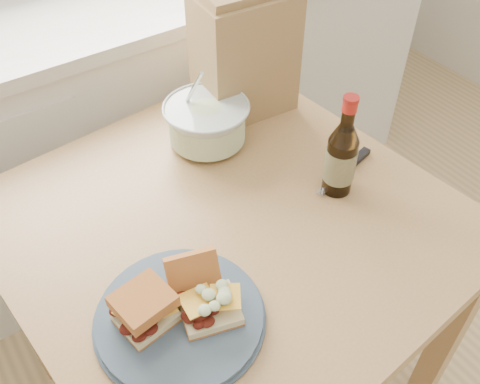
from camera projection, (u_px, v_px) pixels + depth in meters
cabinet_run at (121, 119)px, 1.97m from camera, size 2.50×0.64×0.94m
dining_table at (228, 251)px, 1.27m from camera, size 1.02×1.02×0.78m
plate at (180, 317)px, 1.00m from camera, size 0.31×0.31×0.02m
sandwich_left at (145, 308)px, 0.95m from camera, size 0.11×0.10×0.07m
sandwich_right at (204, 295)px, 0.98m from camera, size 0.13×0.17×0.09m
coleslaw_bowl at (207, 125)px, 1.34m from camera, size 0.22×0.22×0.22m
beer_bottle at (341, 157)px, 1.19m from camera, size 0.07×0.07×0.26m
knife at (352, 164)px, 1.31m from camera, size 0.21×0.07×0.01m
paper_bag at (245, 55)px, 1.38m from camera, size 0.26×0.18×0.32m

